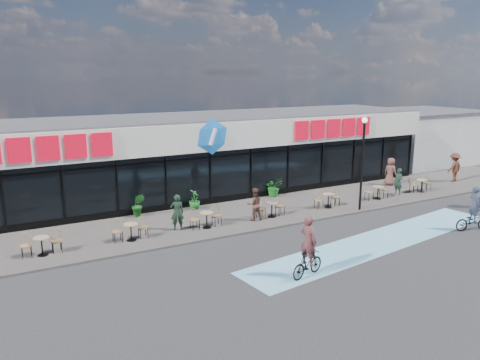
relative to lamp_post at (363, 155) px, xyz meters
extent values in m
plane|color=#28282B|center=(-6.35, -2.30, -2.97)|extent=(120.00, 120.00, 0.00)
cube|color=#4F4946|center=(-6.35, 2.20, -2.92)|extent=(44.00, 5.00, 0.10)
cube|color=#70B2D4|center=(-2.35, -3.80, -2.96)|extent=(14.17, 4.13, 0.01)
cube|color=black|center=(-6.35, 7.70, -1.47)|extent=(30.00, 6.00, 3.00)
cube|color=silver|center=(-6.35, 7.55, 0.78)|extent=(30.60, 6.30, 1.50)
cube|color=#47474C|center=(-6.35, 7.70, 1.58)|extent=(30.60, 6.30, 0.10)
cube|color=navy|center=(-6.35, 4.66, 0.08)|extent=(30.60, 0.08, 0.18)
cube|color=black|center=(-6.35, 4.67, -0.32)|extent=(30.00, 0.06, 0.08)
cube|color=black|center=(-6.35, 4.68, -2.77)|extent=(30.00, 0.10, 0.40)
cube|color=red|center=(-14.35, 4.40, 0.83)|extent=(5.63, 0.18, 1.10)
cube|color=red|center=(1.65, 4.40, 0.83)|extent=(5.63, 0.18, 1.10)
ellipsoid|color=blue|center=(-6.35, 4.40, 0.83)|extent=(1.90, 0.24, 1.90)
cylinder|color=black|center=(-16.35, 4.67, -1.47)|extent=(0.10, 0.10, 3.00)
cylinder|color=black|center=(-13.85, 4.67, -1.47)|extent=(0.10, 0.10, 3.00)
cylinder|color=black|center=(-11.35, 4.67, -1.47)|extent=(0.10, 0.10, 3.00)
cylinder|color=black|center=(-8.85, 4.67, -1.47)|extent=(0.10, 0.10, 3.00)
cylinder|color=black|center=(-6.35, 4.67, -1.47)|extent=(0.10, 0.10, 3.00)
cylinder|color=black|center=(-3.85, 4.67, -1.47)|extent=(0.10, 0.10, 3.00)
cylinder|color=black|center=(-1.35, 4.67, -1.47)|extent=(0.10, 0.10, 3.00)
cylinder|color=black|center=(1.15, 4.67, -1.47)|extent=(0.10, 0.10, 3.00)
cylinder|color=black|center=(3.65, 4.67, -1.47)|extent=(0.10, 0.10, 3.00)
cylinder|color=black|center=(6.15, 4.67, -1.47)|extent=(0.10, 0.10, 3.00)
cylinder|color=black|center=(8.65, 4.67, -1.47)|extent=(0.10, 0.10, 3.00)
cube|color=white|center=(14.15, 8.70, -0.97)|extent=(9.00, 7.00, 4.00)
cube|color=#47474C|center=(14.15, 8.70, 1.08)|extent=(9.20, 7.20, 0.12)
cylinder|color=black|center=(0.00, 0.00, -0.60)|extent=(0.12, 0.12, 4.54)
sphere|color=#FFF2CC|center=(0.00, 0.00, 1.78)|extent=(0.28, 0.28, 0.28)
cylinder|color=tan|center=(-15.23, 1.08, -2.15)|extent=(0.60, 0.60, 0.04)
cylinder|color=black|center=(-15.23, 1.08, -2.50)|extent=(0.06, 0.06, 0.70)
cylinder|color=black|center=(-15.23, 1.08, -2.86)|extent=(0.40, 0.40, 0.02)
cylinder|color=tan|center=(-11.72, 1.08, -2.15)|extent=(0.60, 0.60, 0.04)
cylinder|color=black|center=(-11.72, 1.08, -2.50)|extent=(0.06, 0.06, 0.70)
cylinder|color=black|center=(-11.72, 1.08, -2.86)|extent=(0.40, 0.40, 0.02)
cylinder|color=tan|center=(-8.21, 1.08, -2.15)|extent=(0.60, 0.60, 0.04)
cylinder|color=black|center=(-8.21, 1.08, -2.50)|extent=(0.06, 0.06, 0.70)
cylinder|color=black|center=(-8.21, 1.08, -2.86)|extent=(0.40, 0.40, 0.02)
cylinder|color=tan|center=(-4.71, 1.08, -2.15)|extent=(0.60, 0.60, 0.04)
cylinder|color=black|center=(-4.71, 1.08, -2.50)|extent=(0.06, 0.06, 0.70)
cylinder|color=black|center=(-4.71, 1.08, -2.86)|extent=(0.40, 0.40, 0.02)
cylinder|color=tan|center=(-1.20, 1.08, -2.15)|extent=(0.60, 0.60, 0.04)
cylinder|color=black|center=(-1.20, 1.08, -2.50)|extent=(0.06, 0.06, 0.70)
cylinder|color=black|center=(-1.20, 1.08, -2.86)|extent=(0.40, 0.40, 0.02)
cylinder|color=tan|center=(2.31, 1.08, -2.15)|extent=(0.60, 0.60, 0.04)
cylinder|color=black|center=(2.31, 1.08, -2.50)|extent=(0.06, 0.06, 0.70)
cylinder|color=black|center=(2.31, 1.08, -2.86)|extent=(0.40, 0.40, 0.02)
cylinder|color=tan|center=(5.82, 1.08, -2.15)|extent=(0.60, 0.60, 0.04)
cylinder|color=black|center=(5.82, 1.08, -2.50)|extent=(0.06, 0.06, 0.70)
cylinder|color=black|center=(5.82, 1.08, -2.86)|extent=(0.40, 0.40, 0.02)
imported|color=#164F18|center=(-10.48, 4.28, -2.29)|extent=(0.79, 0.72, 1.16)
imported|color=#1A5B20|center=(-7.53, 4.16, -2.36)|extent=(0.71, 0.71, 1.02)
imported|color=#1C621E|center=(-2.48, 4.43, -2.31)|extent=(1.01, 0.87, 1.11)
imported|color=black|center=(-9.50, 1.46, -2.04)|extent=(0.68, 0.53, 1.65)
imported|color=brown|center=(-5.71, 1.05, -2.07)|extent=(0.88, 0.75, 1.59)
imported|color=#1B3226|center=(4.09, 1.30, -2.09)|extent=(0.41, 0.59, 1.55)
imported|color=brown|center=(5.45, 3.26, -1.99)|extent=(0.73, 0.95, 1.75)
imported|color=#512C1D|center=(9.85, 2.01, -1.92)|extent=(1.30, 0.84, 1.90)
imported|color=black|center=(2.47, -4.73, -2.52)|extent=(1.82, 1.05, 0.90)
imported|color=#2F3649|center=(2.47, -4.73, -1.71)|extent=(0.54, 0.67, 1.62)
imported|color=black|center=(-7.15, -5.20, -2.49)|extent=(1.66, 0.88, 0.96)
imported|color=brown|center=(-7.15, -5.20, -1.62)|extent=(0.59, 0.75, 1.79)
camera|label=1|loc=(-16.53, -17.64, 4.10)|focal=35.00mm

